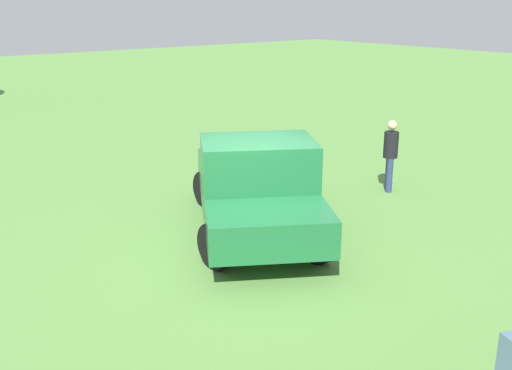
# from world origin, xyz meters

# --- Properties ---
(ground_plane) EXTENTS (80.00, 80.00, 0.00)m
(ground_plane) POSITION_xyz_m (0.00, 0.00, 0.00)
(ground_plane) COLOR #54843D
(pickup_truck) EXTENTS (4.98, 4.06, 1.80)m
(pickup_truck) POSITION_xyz_m (0.44, -0.42, 0.93)
(pickup_truck) COLOR black
(pickup_truck) RESTS_ON ground_plane
(person_bystander) EXTENTS (0.45, 0.45, 1.60)m
(person_bystander) POSITION_xyz_m (0.62, -4.33, 0.90)
(person_bystander) COLOR navy
(person_bystander) RESTS_ON ground_plane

